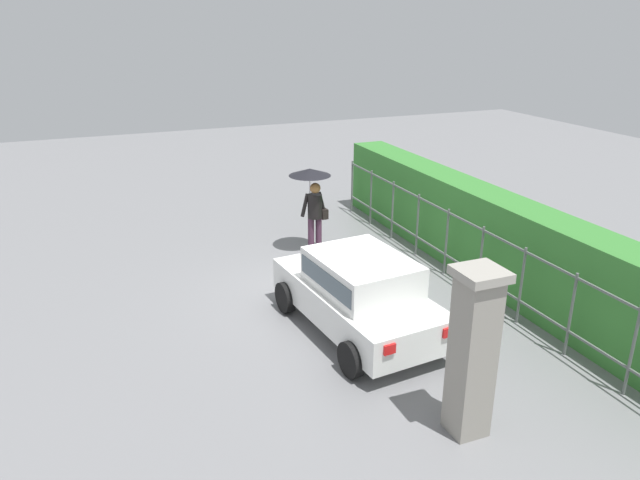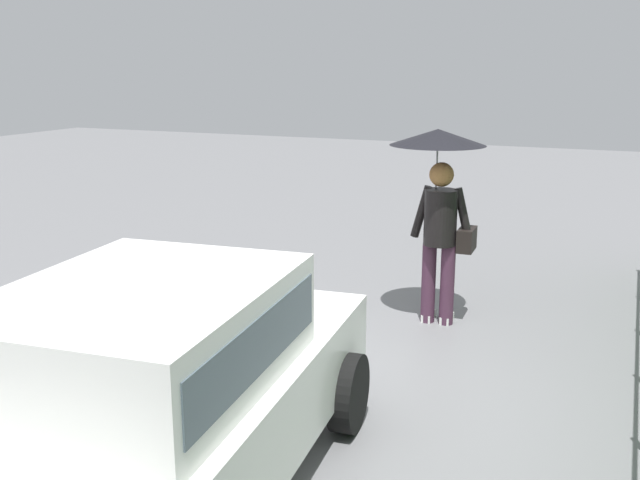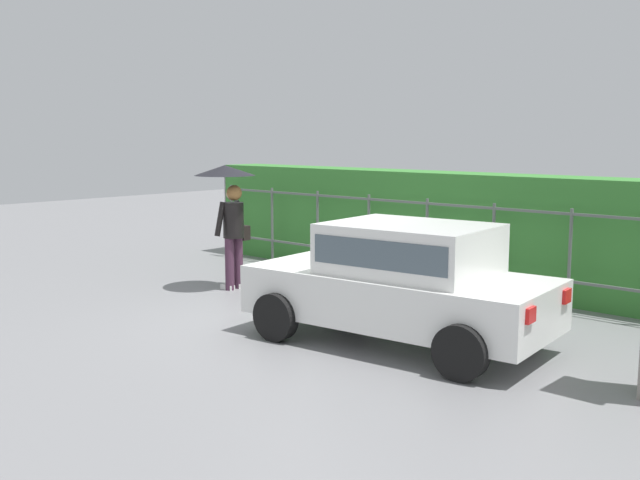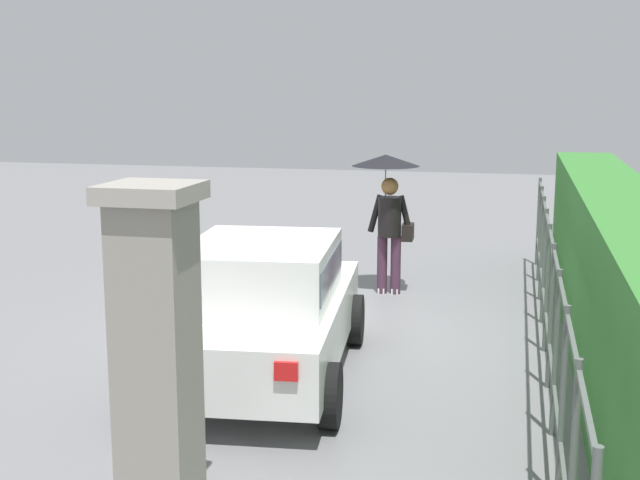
% 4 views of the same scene
% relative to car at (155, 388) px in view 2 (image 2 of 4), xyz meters
% --- Properties ---
extents(ground_plane, '(40.00, 40.00, 0.00)m').
position_rel_car_xyz_m(ground_plane, '(-1.66, 0.16, -0.80)').
color(ground_plane, slate).
extents(car, '(3.87, 2.15, 1.48)m').
position_rel_car_xyz_m(car, '(0.00, 0.00, 0.00)').
color(car, white).
rests_on(car, ground).
extents(pedestrian, '(0.99, 0.99, 2.05)m').
position_rel_car_xyz_m(pedestrian, '(-4.00, 0.69, 0.69)').
color(pedestrian, '#47283D').
rests_on(pedestrian, ground).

